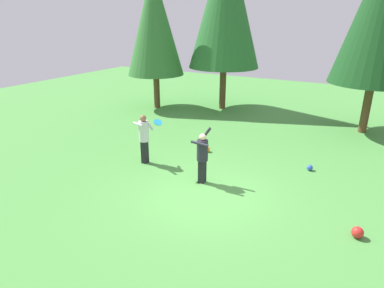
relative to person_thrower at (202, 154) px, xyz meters
The scene contains 9 objects.
ground_plane 1.22m from the person_thrower, 54.86° to the right, with size 40.00×40.00×0.00m, color #4C9342.
person_thrower is the anchor object (origin of this frame).
person_catcher 2.47m from the person_thrower, behind, with size 0.73×0.68×1.74m.
frisbee 1.74m from the person_thrower, behind, with size 0.34×0.35×0.15m.
ball_orange 2.66m from the person_thrower, 112.99° to the left, with size 0.20×0.20×0.20m, color orange.
ball_red 4.57m from the person_thrower, ahead, with size 0.28×0.28×0.28m, color red.
ball_blue 3.82m from the person_thrower, 42.38° to the left, with size 0.19×0.19×0.19m, color blue.
tree_far_left 10.22m from the person_thrower, 132.95° to the left, with size 3.04×3.04×7.26m.
tree_left 10.28m from the person_thrower, 110.40° to the left, with size 3.73×3.73×8.91m.
Camera 1 is at (3.80, -7.64, 4.79)m, focal length 31.28 mm.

